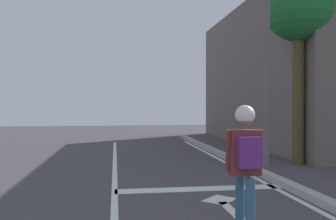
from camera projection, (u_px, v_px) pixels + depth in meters
lane_line_center at (115, 198)px, 6.62m from camera, size 0.12×20.00×0.01m
lane_line_curbside at (283, 192)px, 7.08m from camera, size 0.12×20.00×0.01m
stop_bar at (199, 189)px, 7.37m from camera, size 3.37×0.40×0.01m
lane_arrow_stem at (235, 214)px, 5.68m from camera, size 0.16×1.40×0.01m
lane_arrow_head at (220, 200)px, 6.52m from camera, size 0.71×0.71×0.01m
curb_strip at (295, 188)px, 7.12m from camera, size 0.24×24.00×0.14m
skater at (245, 155)px, 4.34m from camera, size 0.45×0.60×1.61m
traffic_signal_mast at (220, 14)px, 8.92m from camera, size 5.41×0.34×5.67m
roadside_tree at (299, 13)px, 10.41m from camera, size 1.92×1.92×5.43m
building_block at (328, 76)px, 16.45m from camera, size 8.25×12.07×6.04m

